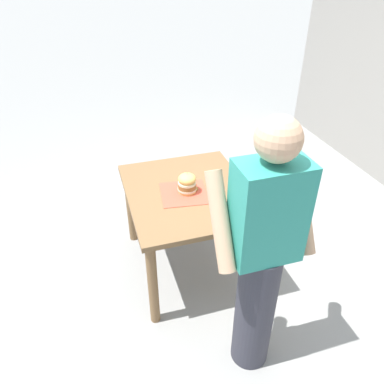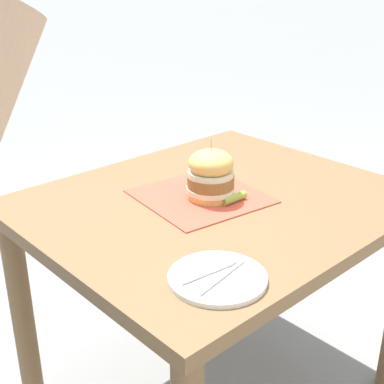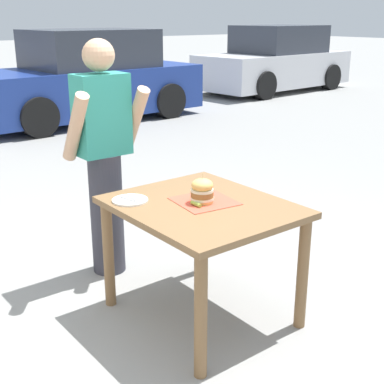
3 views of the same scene
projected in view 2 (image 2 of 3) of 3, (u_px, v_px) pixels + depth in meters
name	position (u px, v px, depth m)	size (l,w,h in m)	color
patio_table	(216.00, 234.00, 1.63)	(0.91, 1.07, 0.75)	brown
serving_paper	(200.00, 196.00, 1.59)	(0.34, 0.34, 0.00)	#D64C38
sandwich	(211.00, 174.00, 1.55)	(0.14, 0.14, 0.18)	#E5B25B
pickle_spear	(234.00, 198.00, 1.55)	(0.02, 0.02, 0.09)	#8EA83D
side_plate_with_forks	(218.00, 278.00, 1.17)	(0.22, 0.22, 0.02)	white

